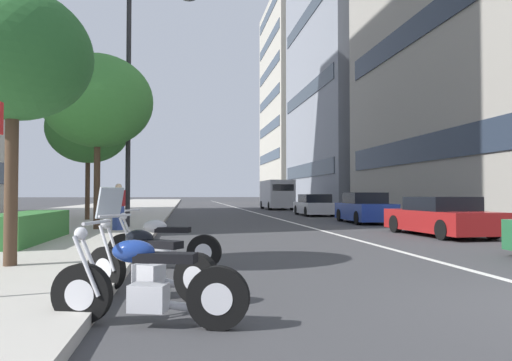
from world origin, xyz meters
TOP-DOWN VIEW (x-y plane):
  - sidewalk_right_plaza at (30.00, 11.45)m, footprint 160.00×10.74m
  - lane_centre_stripe at (35.00, 0.00)m, footprint 110.00×0.16m
  - motorcycle_second_in_row at (0.47, 5.51)m, footprint 0.80×2.07m
  - motorcycle_far_end_row at (1.95, 5.63)m, footprint 1.42×1.83m
  - motorcycle_mid_row at (4.41, 5.53)m, footprint 0.88×2.13m
  - car_approaching_light at (10.08, -3.27)m, footprint 4.52×2.06m
  - car_mid_block_traffic at (17.08, -3.38)m, footprint 4.32×1.95m
  - car_following_behind at (24.86, -3.04)m, footprint 4.54×1.93m
  - delivery_van_ahead at (37.10, -2.98)m, footprint 6.02×2.23m
  - street_lamp_with_banners at (13.82, 6.91)m, footprint 1.26×2.63m
  - clipped_hedge_bed at (8.47, 9.20)m, footprint 4.51×1.10m
  - street_tree_near_plaza_corner at (4.12, 8.10)m, footprint 2.69×2.69m
  - street_tree_mid_sidewalk at (12.74, 8.19)m, footprint 3.86×3.86m
  - street_tree_by_lamp_post at (19.32, 9.79)m, footprint 3.94×3.94m
  - pedestrian_on_plaza at (12.18, 7.38)m, footprint 0.48×0.45m
  - office_tower_far_left_down_avenue at (69.61, -18.73)m, footprint 19.42×21.41m

SIDE VIEW (x-z plane):
  - lane_centre_stripe at x=35.00m, z-range 0.00..0.01m
  - sidewalk_right_plaza at x=30.00m, z-range 0.00..0.15m
  - motorcycle_mid_row at x=4.41m, z-range -0.13..0.96m
  - motorcycle_second_in_row at x=0.47m, z-range -0.13..0.97m
  - motorcycle_far_end_row at x=1.95m, z-range -0.30..1.18m
  - clipped_hedge_bed at x=8.47m, z-range 0.15..0.89m
  - car_approaching_light at x=10.08m, z-range -0.04..1.25m
  - car_following_behind at x=24.86m, z-range -0.03..1.33m
  - car_mid_block_traffic at x=17.08m, z-range -0.06..1.39m
  - pedestrian_on_plaza at x=12.18m, z-range 0.15..1.74m
  - delivery_van_ahead at x=37.10m, z-range 0.09..2.66m
  - street_tree_near_plaza_corner at x=4.12m, z-range 1.39..6.20m
  - street_tree_by_lamp_post at x=19.32m, z-range 1.51..7.60m
  - street_tree_mid_sidewalk at x=12.74m, z-range 1.58..7.75m
  - street_lamp_with_banners at x=13.82m, z-range 0.99..10.02m
  - office_tower_far_left_down_avenue at x=69.61m, z-range 0.00..32.30m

